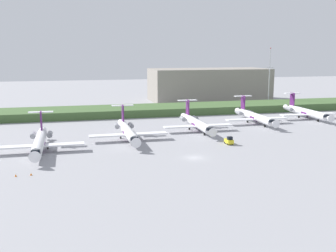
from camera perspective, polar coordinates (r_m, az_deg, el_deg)
ground_plane at (r=126.81m, az=-0.30°, el=-1.11°), size 500.00×500.00×0.00m
grass_berm at (r=166.78m, az=-3.66°, el=2.24°), size 320.00×20.00×3.10m
regional_jet_second at (r=109.53m, az=-17.85°, el=-2.14°), size 22.81×31.00×9.00m
regional_jet_third at (r=118.63m, az=-5.77°, el=-0.73°), size 22.81×31.00×9.00m
regional_jet_fourth at (r=131.76m, az=4.09°, el=0.44°), size 22.81×31.00×9.00m
regional_jet_fifth at (r=148.23m, az=12.25°, el=1.35°), size 22.81×31.00×9.00m
regional_jet_sixth at (r=164.55m, az=19.08°, el=1.91°), size 22.81×31.00×9.00m
antenna_mast at (r=200.83m, az=14.22°, el=6.16°), size 4.40×0.50×27.49m
distant_hangar at (r=214.70m, az=5.87°, el=5.90°), size 61.83×26.23×16.75m
baggage_tug at (r=113.63m, az=8.70°, el=-2.09°), size 1.72×3.20×2.30m
safety_cone_front_marker at (r=89.74m, az=-20.89°, el=-6.58°), size 0.44×0.44×0.55m
safety_cone_mid_marker at (r=89.50m, az=-18.95°, el=-6.50°), size 0.44×0.44×0.55m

